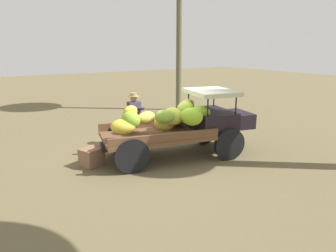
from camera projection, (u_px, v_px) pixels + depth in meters
The scene contains 4 objects.
ground_plane at pixel (166, 155), 9.10m from camera, with size 60.00×60.00×0.00m, color brown.
truck at pixel (183, 123), 8.83m from camera, with size 4.65×2.53×1.90m.
farmer at pixel (134, 116), 9.85m from camera, with size 0.53×0.46×1.71m.
wooden_crate at pixel (92, 157), 8.23m from camera, with size 0.55×0.46×0.48m, color #865E47.
Camera 1 is at (-4.57, -7.28, 3.11)m, focal length 32.74 mm.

